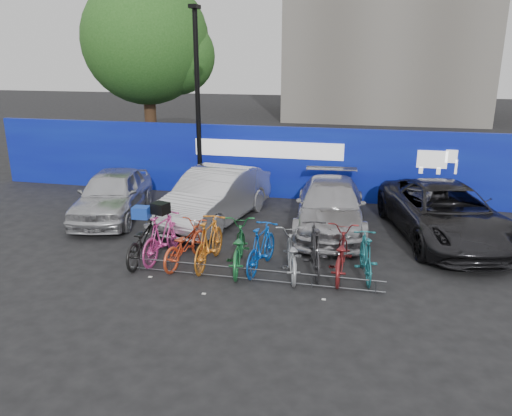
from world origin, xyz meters
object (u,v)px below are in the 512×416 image
(lamppost, at_px, (198,99))
(bike_6, at_px, (291,254))
(car_3, at_px, (445,213))
(bike_3, at_px, (209,242))
(car_1, at_px, (215,196))
(bike_4, at_px, (238,247))
(car_2, at_px, (330,206))
(bike_8, at_px, (341,253))
(bike_7, at_px, (315,249))
(bike_1, at_px, (162,236))
(bike_9, at_px, (366,256))
(bike_2, at_px, (185,244))
(bike_rack, at_px, (251,274))
(bike_5, at_px, (261,248))
(tree, at_px, (152,44))
(bike_0, at_px, (143,239))
(car_0, at_px, (113,194))

(lamppost, relative_size, bike_6, 3.38)
(car_3, xyz_separation_m, bike_3, (-5.44, -3.01, -0.15))
(lamppost, height_order, bike_6, lamppost)
(car_1, distance_m, bike_4, 3.39)
(bike_4, bearing_deg, car_1, -73.62)
(car_2, bearing_deg, bike_8, -85.44)
(bike_4, height_order, bike_7, bike_7)
(car_2, distance_m, bike_1, 4.76)
(bike_7, relative_size, bike_9, 1.13)
(bike_2, bearing_deg, bike_6, -171.46)
(bike_4, distance_m, bike_8, 2.28)
(bike_rack, bearing_deg, bike_5, 82.92)
(bike_1, bearing_deg, car_1, -92.92)
(bike_4, bearing_deg, bike_9, 173.14)
(bike_1, relative_size, bike_4, 0.94)
(tree, relative_size, bike_1, 4.16)
(bike_0, xyz_separation_m, bike_2, (1.01, 0.04, -0.04))
(bike_rack, distance_m, bike_2, 1.84)
(bike_1, distance_m, bike_5, 2.41)
(car_2, bearing_deg, car_0, 178.88)
(car_3, height_order, bike_7, car_3)
(lamppost, relative_size, bike_5, 3.43)
(bike_5, relative_size, bike_9, 1.08)
(bike_3, bearing_deg, car_1, -73.77)
(car_3, bearing_deg, bike_1, -170.44)
(lamppost, xyz_separation_m, bike_9, (5.56, -5.25, -2.77))
(tree, distance_m, lamppost, 6.14)
(car_2, distance_m, bike_7, 2.99)
(bike_0, bearing_deg, lamppost, -88.31)
(bike_3, bearing_deg, car_3, -149.88)
(car_1, xyz_separation_m, bike_0, (-0.78, -3.07, -0.24))
(lamppost, bearing_deg, car_1, -62.15)
(bike_rack, bearing_deg, bike_9, 17.53)
(bike_rack, height_order, bike_3, bike_3)
(car_0, height_order, bike_2, car_0)
(bike_0, bearing_deg, bike_8, 179.00)
(bike_3, relative_size, bike_9, 1.14)
(car_0, bearing_deg, bike_0, -62.81)
(car_0, height_order, bike_6, car_0)
(bike_9, bearing_deg, bike_5, -5.77)
(bike_6, bearing_deg, car_0, -39.75)
(lamppost, relative_size, bike_0, 3.07)
(car_1, distance_m, bike_6, 4.12)
(car_2, xyz_separation_m, bike_2, (-3.06, -3.17, -0.19))
(car_2, bearing_deg, car_3, -7.13)
(bike_8, bearing_deg, bike_4, 4.02)
(bike_0, bearing_deg, car_1, -107.58)
(bike_3, bearing_deg, bike_1, -4.31)
(lamppost, bearing_deg, bike_3, -69.03)
(bike_0, xyz_separation_m, bike_8, (4.55, 0.18, -0.01))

